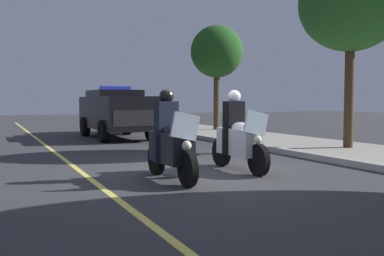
# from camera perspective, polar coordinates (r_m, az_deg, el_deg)

# --- Properties ---
(ground_plane) EXTENTS (80.00, 80.00, 0.00)m
(ground_plane) POSITION_cam_1_polar(r_m,az_deg,el_deg) (9.30, 1.18, -5.70)
(ground_plane) COLOR #333335
(curb_strip) EXTENTS (48.00, 0.24, 0.15)m
(curb_strip) POSITION_cam_1_polar(r_m,az_deg,el_deg) (11.26, 17.48, -3.85)
(curb_strip) COLOR #9E9B93
(curb_strip) RESTS_ON ground
(lane_stripe_center) EXTENTS (48.00, 0.12, 0.01)m
(lane_stripe_center) POSITION_cam_1_polar(r_m,az_deg,el_deg) (8.56, -12.66, -6.56)
(lane_stripe_center) COLOR #E0D14C
(lane_stripe_center) RESTS_ON ground
(police_motorcycle_lead_left) EXTENTS (2.14, 0.56, 1.72)m
(police_motorcycle_lead_left) POSITION_cam_1_polar(r_m,az_deg,el_deg) (8.32, -2.79, -1.94)
(police_motorcycle_lead_left) COLOR black
(police_motorcycle_lead_left) RESTS_ON ground
(police_motorcycle_lead_right) EXTENTS (2.14, 0.56, 1.72)m
(police_motorcycle_lead_right) POSITION_cam_1_polar(r_m,az_deg,el_deg) (9.49, 5.97, -1.28)
(police_motorcycle_lead_right) COLOR black
(police_motorcycle_lead_right) RESTS_ON ground
(police_suv) EXTENTS (4.93, 2.13, 2.05)m
(police_suv) POSITION_cam_1_polar(r_m,az_deg,el_deg) (17.81, -9.70, 2.13)
(police_suv) COLOR black
(police_suv) RESTS_ON ground
(tree_mid_block) EXTENTS (3.02, 3.02, 5.60)m
(tree_mid_block) POSITION_cam_1_polar(r_m,az_deg,el_deg) (14.22, 19.70, 14.69)
(tree_mid_block) COLOR #42301E
(tree_mid_block) RESTS_ON sidewalk_strip
(tree_far_back) EXTENTS (2.49, 2.49, 4.96)m
(tree_far_back) POSITION_cam_1_polar(r_m,az_deg,el_deg) (21.49, 3.19, 9.67)
(tree_far_back) COLOR #42301E
(tree_far_back) RESTS_ON sidewalk_strip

